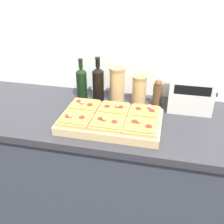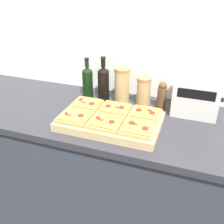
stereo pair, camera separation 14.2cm
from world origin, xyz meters
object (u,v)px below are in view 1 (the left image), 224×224
object	(u,v)px
wine_bottle	(98,83)
pepper_mill	(157,93)
cutting_board	(111,121)
grain_jar_tall	(117,85)
grain_jar_short	(139,90)
olive_oil_bottle	(82,83)
toaster_oven	(191,94)

from	to	relation	value
wine_bottle	pepper_mill	bearing A→B (deg)	0.00
cutting_board	grain_jar_tall	size ratio (longest dim) A/B	2.40
grain_jar_short	cutting_board	bearing A→B (deg)	-111.05
pepper_mill	grain_jar_tall	bearing A→B (deg)	180.00
grain_jar_tall	cutting_board	bearing A→B (deg)	-84.71
olive_oil_bottle	toaster_oven	world-z (taller)	olive_oil_bottle
wine_bottle	grain_jar_short	xyz separation A→B (m)	(0.26, 0.00, -0.02)
grain_jar_tall	grain_jar_short	distance (m)	0.14
cutting_board	pepper_mill	world-z (taller)	pepper_mill
olive_oil_bottle	pepper_mill	world-z (taller)	olive_oil_bottle
cutting_board	toaster_oven	bearing A→B (deg)	34.78
olive_oil_bottle	grain_jar_short	world-z (taller)	olive_oil_bottle
grain_jar_short	wine_bottle	bearing A→B (deg)	180.00
grain_jar_tall	pepper_mill	world-z (taller)	grain_jar_tall
toaster_oven	cutting_board	bearing A→B (deg)	-145.22
cutting_board	toaster_oven	world-z (taller)	toaster_oven
cutting_board	grain_jar_tall	world-z (taller)	grain_jar_tall
grain_jar_tall	toaster_oven	size ratio (longest dim) A/B	0.82
toaster_oven	wine_bottle	bearing A→B (deg)	179.91
cutting_board	pepper_mill	xyz separation A→B (m)	(0.22, 0.29, 0.06)
olive_oil_bottle	grain_jar_short	size ratio (longest dim) A/B	1.44
pepper_mill	wine_bottle	bearing A→B (deg)	180.00
wine_bottle	grain_jar_short	world-z (taller)	wine_bottle
olive_oil_bottle	wine_bottle	world-z (taller)	wine_bottle
grain_jar_tall	grain_jar_short	bearing A→B (deg)	0.00
grain_jar_tall	grain_jar_short	xyz separation A→B (m)	(0.14, 0.00, -0.02)
cutting_board	toaster_oven	size ratio (longest dim) A/B	1.96
olive_oil_bottle	grain_jar_short	xyz separation A→B (m)	(0.37, 0.00, -0.02)
olive_oil_bottle	toaster_oven	distance (m)	0.67
olive_oil_bottle	grain_jar_tall	bearing A→B (deg)	0.00
wine_bottle	grain_jar_tall	xyz separation A→B (m)	(0.12, 0.00, -0.00)
grain_jar_tall	pepper_mill	bearing A→B (deg)	0.00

